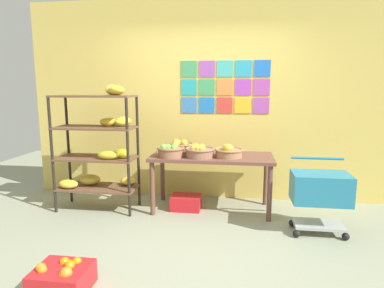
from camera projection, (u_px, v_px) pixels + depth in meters
name	position (u px, v px, depth m)	size (l,w,h in m)	color
ground	(186.00, 246.00, 3.37)	(9.16, 9.16, 0.00)	gray
back_wall_with_art	(203.00, 101.00, 4.70)	(5.06, 0.07, 2.81)	#D8BB58
banana_shelf_unit	(101.00, 143.00, 4.28)	(1.03, 0.50, 1.63)	black
display_table	(212.00, 162.00, 4.27)	(1.56, 0.69, 0.73)	brown
fruit_basket_back_left	(229.00, 151.00, 4.13)	(0.36, 0.36, 0.18)	#9E724D
fruit_basket_left	(199.00, 151.00, 4.14)	(0.37, 0.37, 0.17)	#92644A
fruit_basket_back_right	(181.00, 146.00, 4.47)	(0.33, 0.33, 0.18)	olive
fruit_basket_right	(171.00, 151.00, 4.16)	(0.35, 0.35, 0.17)	#926143
produce_crate_under_table	(186.00, 202.00, 4.38)	(0.39, 0.30, 0.18)	red
orange_crate_foreground	(62.00, 278.00, 2.61)	(0.42, 0.37, 0.25)	red
shopping_cart	(320.00, 191.00, 3.59)	(0.61, 0.43, 0.82)	black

